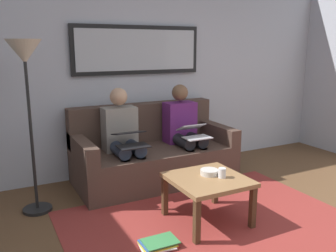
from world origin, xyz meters
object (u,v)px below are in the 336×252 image
at_px(coffee_table, 208,184).
at_px(bowl, 209,172).
at_px(framed_mirror, 138,50).
at_px(magazine_stack, 158,244).
at_px(person_right, 123,136).
at_px(person_left, 184,128).
at_px(laptop_black, 131,139).
at_px(cup, 222,173).
at_px(laptop_silver, 194,132).
at_px(standing_lamp, 26,71).
at_px(couch, 152,154).

bearing_deg(coffee_table, bowl, -133.71).
bearing_deg(coffee_table, framed_mirror, -90.15).
bearing_deg(magazine_stack, person_right, -98.72).
height_order(framed_mirror, person_left, framed_mirror).
distance_m(bowl, laptop_black, 0.97).
relative_size(cup, person_right, 0.08).
bearing_deg(framed_mirror, person_left, 130.90).
height_order(framed_mirror, bowl, framed_mirror).
distance_m(framed_mirror, bowl, 1.90).
relative_size(framed_mirror, cup, 18.49).
bearing_deg(laptop_silver, coffee_table, 66.24).
bearing_deg(standing_lamp, bowl, 148.11).
distance_m(couch, laptop_black, 0.60).
height_order(coffee_table, standing_lamp, standing_lamp).
bearing_deg(bowl, magazine_stack, 21.49).
distance_m(couch, cup, 1.29).
bearing_deg(person_right, coffee_table, 108.82).
relative_size(bowl, laptop_silver, 0.50).
relative_size(couch, laptop_silver, 5.55).
relative_size(coffee_table, person_left, 0.58).
xyz_separation_m(couch, magazine_stack, (0.60, 1.42, -0.28)).
height_order(framed_mirror, laptop_black, framed_mirror).
height_order(framed_mirror, magazine_stack, framed_mirror).
height_order(cup, laptop_black, laptop_black).
xyz_separation_m(laptop_black, standing_lamp, (0.99, -0.05, 0.74)).
relative_size(bowl, standing_lamp, 0.10).
height_order(coffee_table, cup, cup).
bearing_deg(standing_lamp, laptop_black, 177.35).
bearing_deg(person_left, laptop_silver, 90.00).
relative_size(cup, magazine_stack, 0.28).
bearing_deg(person_left, bowl, 72.47).
bearing_deg(person_left, person_right, 0.00).
bearing_deg(coffee_table, magazine_stack, 18.41).
height_order(cup, bowl, cup).
bearing_deg(standing_lamp, framed_mirror, -154.61).
height_order(coffee_table, bowl, bowl).
bearing_deg(standing_lamp, magazine_stack, 124.13).
distance_m(couch, laptop_silver, 0.59).
xyz_separation_m(bowl, standing_lamp, (1.43, -0.89, 0.92)).
xyz_separation_m(couch, laptop_silver, (-0.40, 0.31, 0.31)).
height_order(person_left, person_right, same).
bearing_deg(standing_lamp, laptop_silver, 178.67).
relative_size(bowl, magazine_stack, 0.52).
height_order(bowl, standing_lamp, standing_lamp).
distance_m(cup, person_right, 1.32).
distance_m(bowl, person_right, 1.19).
height_order(coffee_table, person_right, person_right).
distance_m(magazine_stack, standing_lamp, 1.93).
relative_size(person_left, magazine_stack, 3.49).
height_order(laptop_silver, magazine_stack, laptop_silver).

